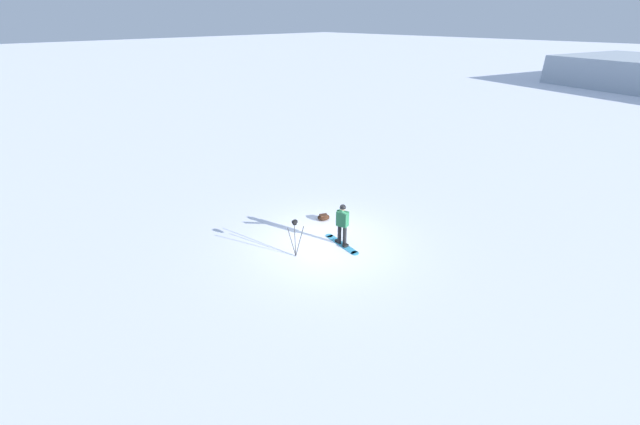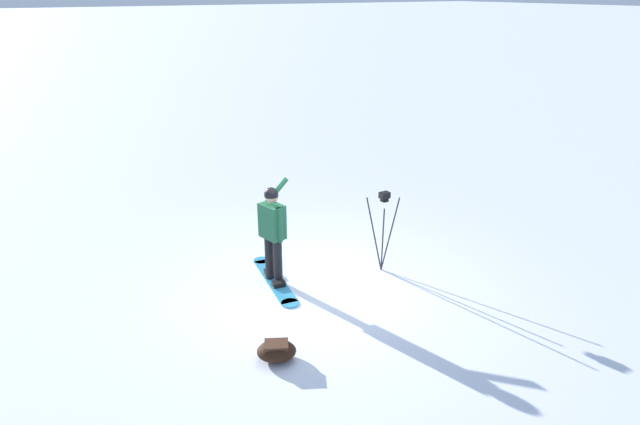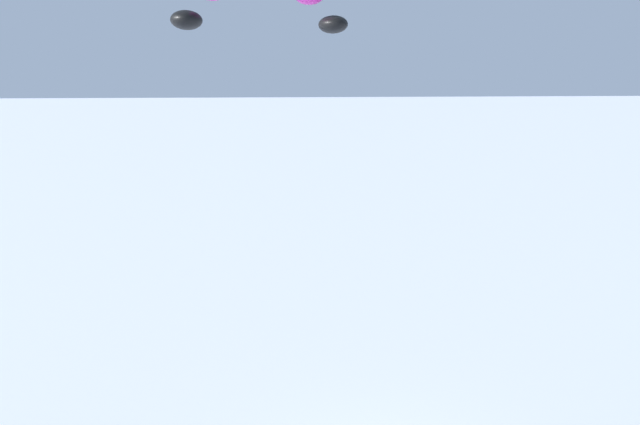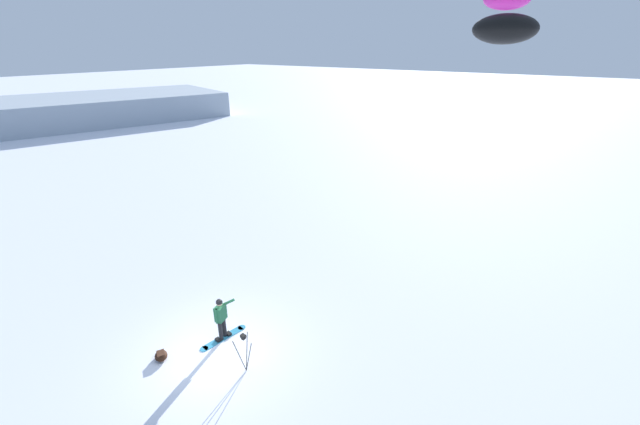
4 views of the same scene
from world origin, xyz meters
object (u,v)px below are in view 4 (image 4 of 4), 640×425
Objects in this scene: snowboarder at (221,315)px; snowboard at (223,337)px; traction_kite at (507,5)px; camera_tripod at (244,345)px; gear_bag_large at (161,355)px.

snowboard is at bearing -49.22° from snowboarder.
snowboarder is 0.97m from snowboard.
snowboarder is 11.83m from traction_kite.
traction_kite reaches higher than camera_tripod.
traction_kite is 13.45m from gear_bag_large.
snowboarder is 0.92× the size of snowboard.
snowboard is 2.83× the size of gear_bag_large.
gear_bag_large is (1.86, -0.90, -0.86)m from snowboarder.
snowboarder is 1.17× the size of camera_tripod.
traction_kite reaches higher than snowboarder.
gear_bag_large is (3.79, -8.07, -10.07)m from traction_kite.
gear_bag_large is at bearing -64.31° from camera_tripod.
traction_kite is at bearing 105.07° from snowboarder.
traction_kite is at bearing 114.94° from camera_tripod.
camera_tripod is (-1.27, 2.64, 0.88)m from gear_bag_large.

